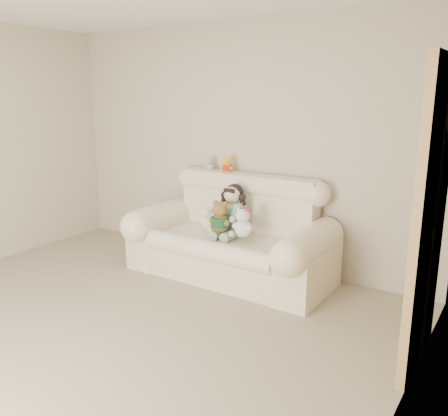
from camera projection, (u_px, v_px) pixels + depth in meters
floor at (54, 355)px, 3.45m from camera, size 5.00×5.00×0.00m
wall_back at (236, 145)px, 5.16m from camera, size 4.50×0.00×4.50m
wall_right at (377, 234)px, 1.93m from camera, size 0.00×5.00×5.00m
sofa at (229, 228)px, 4.81m from camera, size 2.10×0.95×1.03m
door_panel at (430, 218)px, 3.14m from camera, size 0.06×0.90×2.10m
seated_child at (233, 210)px, 4.84m from camera, size 0.39×0.45×0.55m
brown_teddy at (220, 214)px, 4.69m from camera, size 0.26×0.21×0.38m
white_cat at (243, 220)px, 4.54m from camera, size 0.24×0.20×0.34m
cream_teddy at (207, 216)px, 4.80m from camera, size 0.20×0.17×0.28m
yellow_mini_bear at (227, 163)px, 5.09m from camera, size 0.14×0.11×0.22m
grey_mini_plush at (210, 163)px, 5.25m from camera, size 0.14×0.12×0.19m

